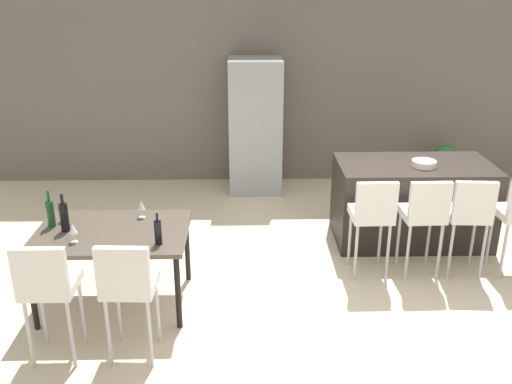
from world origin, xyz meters
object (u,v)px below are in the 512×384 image
at_px(dining_chair_near, 47,283).
at_px(wine_bottle_corner, 64,217).
at_px(refrigerator, 255,126).
at_px(fruit_bowl, 424,164).
at_px(wine_bottle_near, 158,232).
at_px(bar_chair_left, 373,212).
at_px(bar_chair_right, 469,211).
at_px(dining_table, 112,237).
at_px(bar_chair_middle, 425,212).
at_px(wine_bottle_middle, 50,213).
at_px(wine_glass_far, 62,209).
at_px(wine_glass_left, 73,229).
at_px(kitchen_island, 412,202).
at_px(dining_chair_far, 128,282).
at_px(wine_glass_right, 141,205).
at_px(potted_plant, 446,163).

distance_m(dining_chair_near, wine_bottle_corner, 0.87).
relative_size(dining_chair_near, refrigerator, 0.57).
bearing_deg(dining_chair_near, fruit_bowl, 30.42).
distance_m(wine_bottle_near, fruit_bowl, 3.06).
bearing_deg(fruit_bowl, refrigerator, 135.37).
distance_m(bar_chair_left, bar_chair_right, 0.96).
distance_m(wine_bottle_corner, fruit_bowl, 3.75).
distance_m(dining_table, wine_bottle_near, 0.56).
bearing_deg(bar_chair_right, bar_chair_middle, -179.99).
relative_size(wine_bottle_middle, wine_glass_far, 1.99).
bearing_deg(wine_glass_left, kitchen_island, 24.27).
height_order(bar_chair_middle, wine_glass_far, bar_chair_middle).
bearing_deg(wine_bottle_near, dining_chair_far, -105.45).
bearing_deg(bar_chair_left, bar_chair_middle, 0.00).
bearing_deg(bar_chair_middle, dining_chair_far, -153.96).
bearing_deg(wine_glass_right, bar_chair_right, 3.12).
bearing_deg(bar_chair_middle, wine_bottle_middle, -174.25).
relative_size(bar_chair_left, potted_plant, 1.69).
xyz_separation_m(bar_chair_left, wine_glass_far, (-2.94, -0.26, 0.17)).
bearing_deg(bar_chair_right, wine_bottle_middle, -174.88).
xyz_separation_m(kitchen_island, potted_plant, (0.97, 1.67, -0.09)).
xyz_separation_m(kitchen_island, dining_table, (-3.10, -1.30, 0.22)).
relative_size(wine_bottle_near, wine_glass_far, 1.63).
bearing_deg(bar_chair_left, wine_bottle_middle, -173.27).
distance_m(bar_chair_right, dining_chair_far, 3.37).
bearing_deg(refrigerator, wine_glass_far, -123.53).
distance_m(kitchen_island, refrigerator, 2.47).
distance_m(wine_glass_left, wine_glass_right, 0.71).
distance_m(dining_chair_far, wine_glass_left, 0.86).
xyz_separation_m(wine_bottle_corner, wine_glass_left, (0.14, -0.23, -0.01)).
height_order(wine_glass_right, potted_plant, wine_glass_right).
distance_m(bar_chair_right, potted_plant, 2.61).
distance_m(kitchen_island, dining_table, 3.36).
distance_m(dining_chair_near, wine_glass_left, 0.64).
distance_m(wine_bottle_middle, wine_glass_far, 0.12).
height_order(bar_chair_middle, wine_bottle_near, bar_chair_middle).
relative_size(bar_chair_middle, dining_chair_far, 1.00).
relative_size(bar_chair_left, wine_bottle_corner, 3.01).
height_order(wine_bottle_corner, wine_bottle_middle, wine_bottle_corner).
xyz_separation_m(bar_chair_left, wine_bottle_near, (-1.99, -0.73, 0.15)).
bearing_deg(bar_chair_middle, wine_bottle_corner, -172.33).
bearing_deg(bar_chair_middle, wine_glass_left, -168.03).
bearing_deg(wine_bottle_corner, kitchen_island, 20.15).
bearing_deg(fruit_bowl, bar_chair_left, -133.80).
bearing_deg(wine_bottle_near, bar_chair_middle, 16.32).
height_order(kitchen_island, bar_chair_right, bar_chair_right).
relative_size(dining_chair_far, wine_bottle_corner, 3.01).
xyz_separation_m(kitchen_island, wine_bottle_corner, (-3.50, -1.29, 0.42)).
relative_size(kitchen_island, bar_chair_middle, 1.63).
bearing_deg(kitchen_island, wine_bottle_middle, -162.03).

